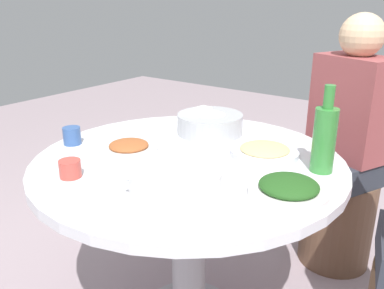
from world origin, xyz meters
TOP-DOWN VIEW (x-y plane):
  - round_dining_table at (0.00, 0.00)m, footprint 1.12×1.12m
  - rice_bowl at (-0.10, 0.28)m, footprint 0.28×0.28m
  - soup_bowl at (0.12, -0.23)m, footprint 0.28×0.28m
  - dish_stirfry at (-0.21, -0.09)m, footprint 0.22×0.22m
  - dish_noodles at (0.21, 0.19)m, footprint 0.25×0.25m
  - dish_greens at (0.42, -0.07)m, footprint 0.24×0.24m
  - green_bottle at (0.43, 0.17)m, footprint 0.08×0.08m
  - tea_cup_near at (-0.21, -0.36)m, footprint 0.07×0.07m
  - tea_cup_far at (-0.46, -0.15)m, footprint 0.07×0.07m
  - stool_for_diner_left at (0.35, 0.77)m, footprint 0.34×0.34m
  - diner_left at (0.35, 0.77)m, footprint 0.43×0.44m

SIDE VIEW (x-z plane):
  - stool_for_diner_left at x=0.35m, z-range 0.00..0.45m
  - round_dining_table at x=0.00m, z-range 0.22..0.95m
  - dish_noodles at x=0.21m, z-range 0.72..0.76m
  - dish_stirfry at x=-0.21m, z-range 0.72..0.76m
  - dish_greens at x=0.42m, z-range 0.72..0.78m
  - tea_cup_near at x=-0.21m, z-range 0.72..0.78m
  - soup_bowl at x=0.12m, z-range 0.72..0.79m
  - tea_cup_far at x=-0.46m, z-range 0.72..0.79m
  - rice_bowl at x=-0.10m, z-range 0.72..0.81m
  - diner_left at x=0.35m, z-range 0.39..1.15m
  - green_bottle at x=0.43m, z-range 0.69..0.99m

